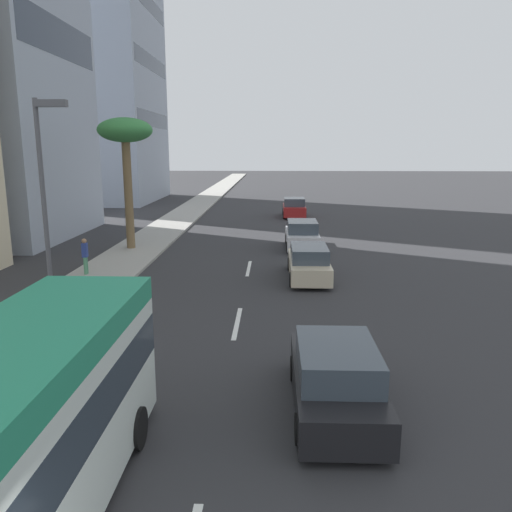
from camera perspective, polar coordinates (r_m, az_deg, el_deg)
ground_plane at (r=35.34m, az=0.02°, el=2.59°), size 198.00×198.00×0.00m
sidewalk_right at (r=36.19m, az=-10.66°, el=2.72°), size 162.00×3.18×0.15m
lane_stripe_mid at (r=17.36m, az=-2.15°, el=-7.58°), size 3.20×0.16×0.01m
lane_stripe_far at (r=25.02m, az=-0.83°, el=-1.40°), size 3.20×0.16×0.01m
minibus_lead at (r=8.90m, az=-24.45°, el=-16.76°), size 7.01×2.41×3.15m
car_second at (r=43.88m, az=4.35°, el=5.46°), size 4.18×1.95×1.67m
car_third at (r=30.07m, az=5.24°, el=2.37°), size 4.45×1.93×1.67m
car_fourth at (r=11.80m, az=8.99°, el=-13.56°), size 4.61×1.92×1.64m
car_fifth at (r=23.04m, az=6.00°, el=-0.79°), size 4.67×1.83×1.54m
pedestrian_near_lamp at (r=24.42m, az=-18.81°, el=0.16°), size 0.34×0.25×1.67m
palm_tree at (r=29.78m, az=-14.59°, el=12.96°), size 3.04×3.04×7.39m
street_lamp at (r=15.98m, az=-22.63°, el=6.33°), size 0.24×0.97×7.09m
office_tower_far at (r=61.51m, az=-18.37°, el=21.55°), size 15.12×13.41×33.08m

